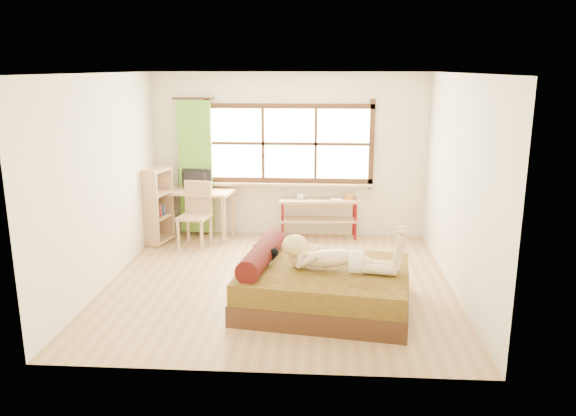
# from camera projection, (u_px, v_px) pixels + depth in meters

# --- Properties ---
(floor) EXTENTS (4.50, 4.50, 0.00)m
(floor) POSITION_uv_depth(u_px,v_px,m) (279.00, 283.00, 7.42)
(floor) COLOR #9E754C
(floor) RESTS_ON ground
(ceiling) EXTENTS (4.50, 4.50, 0.00)m
(ceiling) POSITION_uv_depth(u_px,v_px,m) (278.00, 73.00, 6.76)
(ceiling) COLOR white
(ceiling) RESTS_ON wall_back
(wall_back) EXTENTS (4.50, 0.00, 4.50)m
(wall_back) POSITION_uv_depth(u_px,v_px,m) (289.00, 156.00, 9.27)
(wall_back) COLOR silver
(wall_back) RESTS_ON floor
(wall_front) EXTENTS (4.50, 0.00, 4.50)m
(wall_front) POSITION_uv_depth(u_px,v_px,m) (257.00, 234.00, 4.91)
(wall_front) COLOR silver
(wall_front) RESTS_ON floor
(wall_left) EXTENTS (0.00, 4.50, 4.50)m
(wall_left) POSITION_uv_depth(u_px,v_px,m) (105.00, 181.00, 7.23)
(wall_left) COLOR silver
(wall_left) RESTS_ON floor
(wall_right) EXTENTS (0.00, 4.50, 4.50)m
(wall_right) POSITION_uv_depth(u_px,v_px,m) (459.00, 185.00, 6.95)
(wall_right) COLOR silver
(wall_right) RESTS_ON floor
(window) EXTENTS (2.80, 0.16, 1.46)m
(window) POSITION_uv_depth(u_px,v_px,m) (289.00, 146.00, 9.20)
(window) COLOR #FFEDBF
(window) RESTS_ON wall_back
(curtain) EXTENTS (0.55, 0.10, 2.20)m
(curtain) POSITION_uv_depth(u_px,v_px,m) (196.00, 168.00, 9.30)
(curtain) COLOR #548223
(curtain) RESTS_ON wall_back
(bed) EXTENTS (2.15, 1.82, 0.74)m
(bed) POSITION_uv_depth(u_px,v_px,m) (320.00, 286.00, 6.62)
(bed) COLOR #321B0F
(bed) RESTS_ON floor
(woman) EXTENTS (1.41, 0.58, 0.58)m
(woman) POSITION_uv_depth(u_px,v_px,m) (338.00, 246.00, 6.43)
(woman) COLOR beige
(woman) RESTS_ON bed
(kitten) EXTENTS (0.31, 0.16, 0.23)m
(kitten) POSITION_uv_depth(u_px,v_px,m) (264.00, 255.00, 6.67)
(kitten) COLOR black
(kitten) RESTS_ON bed
(desk) EXTENTS (1.37, 0.80, 0.81)m
(desk) POSITION_uv_depth(u_px,v_px,m) (194.00, 196.00, 9.23)
(desk) COLOR tan
(desk) RESTS_ON floor
(monitor) EXTENTS (0.59, 0.17, 0.34)m
(monitor) POSITION_uv_depth(u_px,v_px,m) (194.00, 179.00, 9.21)
(monitor) COLOR black
(monitor) RESTS_ON desk
(chair) EXTENTS (0.52, 0.52, 1.01)m
(chair) POSITION_uv_depth(u_px,v_px,m) (196.00, 210.00, 8.91)
(chair) COLOR tan
(chair) RESTS_ON floor
(pipe_shelf) EXTENTS (1.33, 0.42, 0.74)m
(pipe_shelf) POSITION_uv_depth(u_px,v_px,m) (320.00, 210.00, 9.27)
(pipe_shelf) COLOR tan
(pipe_shelf) RESTS_ON floor
(cup) EXTENTS (0.13, 0.13, 0.10)m
(cup) POSITION_uv_depth(u_px,v_px,m) (301.00, 196.00, 9.24)
(cup) COLOR gray
(cup) RESTS_ON pipe_shelf
(book) EXTENTS (0.19, 0.25, 0.02)m
(book) POSITION_uv_depth(u_px,v_px,m) (331.00, 199.00, 9.22)
(book) COLOR gray
(book) RESTS_ON pipe_shelf
(bookshelf) EXTENTS (0.41, 0.58, 1.22)m
(bookshelf) POSITION_uv_depth(u_px,v_px,m) (158.00, 205.00, 8.99)
(bookshelf) COLOR tan
(bookshelf) RESTS_ON floor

